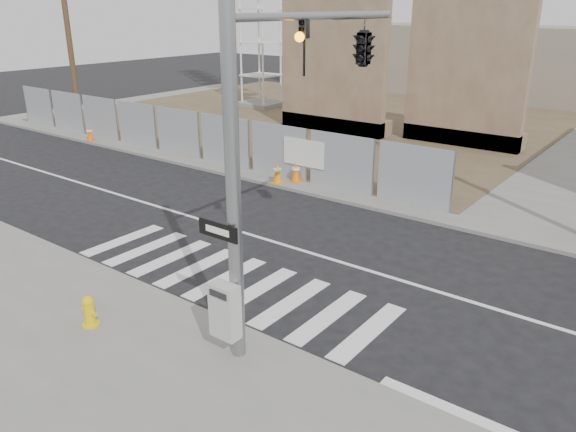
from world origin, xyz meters
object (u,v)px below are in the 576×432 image
Objects in this scene: signal_pole at (325,88)px; fire_hydrant at (89,311)px; traffic_cone_b at (189,147)px; traffic_cone_c at (277,173)px; traffic_cone_a at (90,133)px; traffic_cone_d at (296,172)px.

fire_hydrant is (-3.09, -3.86, -4.33)m from signal_pole.
fire_hydrant is at bearing -128.72° from signal_pole.
traffic_cone_c reaches higher than traffic_cone_b.
fire_hydrant is at bearing -51.80° from traffic_cone_b.
fire_hydrant is 0.91× the size of traffic_cone_a.
signal_pole is 9.19× the size of traffic_cone_d.
traffic_cone_a is at bearing 148.74° from fire_hydrant.
traffic_cone_a is (-14.68, 10.12, 0.03)m from fire_hydrant.
signal_pole is 9.89m from traffic_cone_d.
signal_pole reaches higher than traffic_cone_d.
traffic_cone_b is at bearing 131.52° from fire_hydrant.
fire_hydrant is 0.93× the size of traffic_cone_b.
traffic_cone_d reaches higher than traffic_cone_a.
signal_pole is 9.73× the size of traffic_cone_b.
traffic_cone_a is (-17.78, 6.27, -4.30)m from signal_pole.
traffic_cone_c reaches higher than fire_hydrant.
fire_hydrant is 0.88× the size of traffic_cone_d.
traffic_cone_c is (-6.15, 6.27, -4.28)m from signal_pole.
traffic_cone_c is at bearing 134.45° from signal_pole.
traffic_cone_c is (-3.05, 10.12, 0.05)m from fire_hydrant.
traffic_cone_a is at bearing -171.34° from traffic_cone_b.
signal_pole reaches higher than fire_hydrant.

